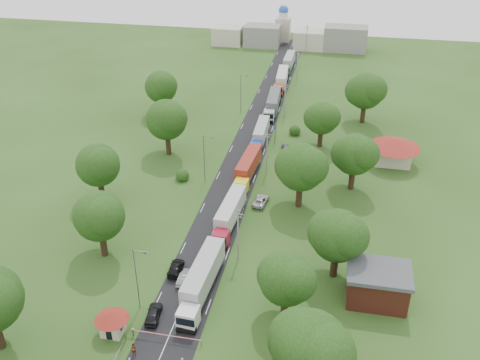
% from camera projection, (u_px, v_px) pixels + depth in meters
% --- Properties ---
extents(ground, '(260.00, 260.00, 0.00)m').
position_uv_depth(ground, '(214.00, 229.00, 88.92)').
color(ground, '#2A4617').
rests_on(ground, ground).
extents(road, '(8.00, 200.00, 0.04)m').
position_uv_depth(road, '(238.00, 172.00, 105.93)').
color(road, black).
rests_on(road, ground).
extents(boom_barrier, '(9.22, 0.35, 1.18)m').
position_uv_depth(boom_barrier, '(156.00, 334.00, 67.44)').
color(boom_barrier, slate).
rests_on(boom_barrier, ground).
extents(guard_booth, '(4.40, 4.40, 3.45)m').
position_uv_depth(guard_booth, '(112.00, 320.00, 67.80)').
color(guard_booth, beige).
rests_on(guard_booth, ground).
extents(info_sign, '(0.12, 3.10, 4.10)m').
position_uv_depth(info_sign, '(275.00, 130.00, 116.31)').
color(info_sign, slate).
rests_on(info_sign, ground).
extents(pole_1, '(1.60, 0.24, 9.00)m').
position_uv_depth(pole_1, '(238.00, 234.00, 79.69)').
color(pole_1, gray).
rests_on(pole_1, ground).
extents(pole_2, '(1.60, 0.24, 9.00)m').
position_uv_depth(pole_2, '(267.00, 152.00, 103.51)').
color(pole_2, gray).
rests_on(pole_2, ground).
extents(pole_3, '(1.60, 0.24, 9.00)m').
position_uv_depth(pole_3, '(285.00, 100.00, 127.34)').
color(pole_3, gray).
rests_on(pole_3, ground).
extents(pole_4, '(1.60, 0.24, 9.00)m').
position_uv_depth(pole_4, '(298.00, 64.00, 151.16)').
color(pole_4, gray).
rests_on(pole_4, ground).
extents(pole_5, '(1.60, 0.24, 9.00)m').
position_uv_depth(pole_5, '(307.00, 38.00, 174.98)').
color(pole_5, gray).
rests_on(pole_5, ground).
extents(lamp_0, '(2.03, 0.22, 10.00)m').
position_uv_depth(lamp_0, '(137.00, 276.00, 70.06)').
color(lamp_0, slate).
rests_on(lamp_0, ground).
extents(lamp_1, '(2.03, 0.22, 10.00)m').
position_uv_depth(lamp_1, '(205.00, 156.00, 99.84)').
color(lamp_1, slate).
rests_on(lamp_1, ground).
extents(lamp_2, '(2.03, 0.22, 10.00)m').
position_uv_depth(lamp_2, '(241.00, 92.00, 129.62)').
color(lamp_2, slate).
rests_on(lamp_2, ground).
extents(tree_1, '(9.60, 9.60, 12.05)m').
position_uv_depth(tree_1, '(310.00, 347.00, 56.55)').
color(tree_1, '#382616').
rests_on(tree_1, ground).
extents(tree_2, '(8.00, 8.00, 10.10)m').
position_uv_depth(tree_2, '(286.00, 279.00, 68.05)').
color(tree_2, '#382616').
rests_on(tree_2, ground).
extents(tree_3, '(8.80, 8.80, 11.07)m').
position_uv_depth(tree_3, '(337.00, 235.00, 75.23)').
color(tree_3, '#382616').
rests_on(tree_3, ground).
extents(tree_4, '(9.60, 9.60, 12.05)m').
position_uv_depth(tree_4, '(301.00, 167.00, 91.44)').
color(tree_4, '#382616').
rests_on(tree_4, ground).
extents(tree_5, '(8.80, 8.80, 11.07)m').
position_uv_depth(tree_5, '(355.00, 154.00, 97.01)').
color(tree_5, '#382616').
rests_on(tree_5, ground).
extents(tree_6, '(8.00, 8.00, 10.10)m').
position_uv_depth(tree_6, '(322.00, 118.00, 112.97)').
color(tree_6, '#382616').
rests_on(tree_6, ground).
extents(tree_7, '(9.60, 9.60, 12.05)m').
position_uv_depth(tree_7, '(366.00, 91.00, 123.59)').
color(tree_7, '#382616').
rests_on(tree_7, ground).
extents(tree_10, '(8.80, 8.80, 11.07)m').
position_uv_depth(tree_10, '(99.00, 215.00, 79.53)').
color(tree_10, '#382616').
rests_on(tree_10, ground).
extents(tree_11, '(8.80, 8.80, 11.07)m').
position_uv_depth(tree_11, '(98.00, 165.00, 93.49)').
color(tree_11, '#382616').
rests_on(tree_11, ground).
extents(tree_12, '(9.60, 9.60, 12.05)m').
position_uv_depth(tree_12, '(167.00, 119.00, 109.18)').
color(tree_12, '#382616').
rests_on(tree_12, ground).
extents(tree_13, '(8.80, 8.80, 11.07)m').
position_uv_depth(tree_13, '(161.00, 87.00, 127.86)').
color(tree_13, '#382616').
rests_on(tree_13, ground).
extents(house_brick, '(8.60, 6.60, 5.20)m').
position_uv_depth(house_brick, '(378.00, 285.00, 72.93)').
color(house_brick, maroon).
rests_on(house_brick, ground).
extents(house_cream, '(10.08, 10.08, 5.80)m').
position_uv_depth(house_cream, '(394.00, 147.00, 107.49)').
color(house_cream, beige).
rests_on(house_cream, ground).
extents(distant_town, '(52.00, 8.00, 8.00)m').
position_uv_depth(distant_town, '(293.00, 37.00, 180.66)').
color(distant_town, gray).
rests_on(distant_town, ground).
extents(church, '(5.00, 5.00, 12.30)m').
position_uv_depth(church, '(283.00, 25.00, 187.32)').
color(church, beige).
rests_on(church, ground).
extents(truck_0, '(3.35, 15.80, 4.37)m').
position_uv_depth(truck_0, '(201.00, 280.00, 74.32)').
color(truck_0, white).
rests_on(truck_0, ground).
extents(truck_1, '(3.19, 14.58, 4.03)m').
position_uv_depth(truck_1, '(229.00, 214.00, 89.04)').
color(truck_1, maroon).
rests_on(truck_1, ground).
extents(truck_2, '(3.26, 14.64, 4.04)m').
position_uv_depth(truck_2, '(248.00, 167.00, 103.20)').
color(truck_2, yellow).
rests_on(truck_2, ground).
extents(truck_3, '(2.58, 13.47, 3.73)m').
position_uv_depth(truck_3, '(261.00, 134.00, 117.10)').
color(truck_3, '#1A419C').
rests_on(truck_3, ground).
extents(truck_4, '(3.17, 15.08, 4.17)m').
position_uv_depth(truck_4, '(273.00, 103.00, 131.92)').
color(truck_4, '#B7B7B7').
rests_on(truck_4, ground).
extents(truck_5, '(3.28, 15.33, 4.23)m').
position_uv_depth(truck_5, '(282.00, 80.00, 147.13)').
color(truck_5, '#B7461C').
rests_on(truck_5, ground).
extents(truck_6, '(2.53, 14.14, 3.92)m').
position_uv_depth(truck_6, '(289.00, 62.00, 161.47)').
color(truck_6, '#25643A').
rests_on(truck_6, ground).
extents(car_lane_front, '(2.37, 4.67, 1.52)m').
position_uv_depth(car_lane_front, '(153.00, 314.00, 70.77)').
color(car_lane_front, black).
rests_on(car_lane_front, ground).
extents(car_lane_mid, '(1.65, 4.18, 1.35)m').
position_uv_depth(car_lane_mid, '(185.00, 278.00, 77.24)').
color(car_lane_mid, gray).
rests_on(car_lane_mid, ground).
extents(car_lane_rear, '(2.20, 4.77, 1.35)m').
position_uv_depth(car_lane_rear, '(176.00, 268.00, 79.17)').
color(car_lane_rear, black).
rests_on(car_lane_rear, ground).
extents(car_verge_near, '(2.71, 5.00, 1.33)m').
position_uv_depth(car_verge_near, '(261.00, 200.00, 95.54)').
color(car_verge_near, silver).
rests_on(car_verge_near, ground).
extents(car_verge_far, '(2.38, 4.29, 1.38)m').
position_uv_depth(car_verge_far, '(286.00, 148.00, 113.85)').
color(car_verge_far, slate).
rests_on(car_verge_far, ground).
extents(pedestrian_near, '(0.67, 0.44, 1.82)m').
position_uv_depth(pedestrian_near, '(134.00, 350.00, 65.18)').
color(pedestrian_near, gray).
rests_on(pedestrian_near, ground).
extents(pedestrian_booth, '(1.04, 1.03, 1.70)m').
position_uv_depth(pedestrian_booth, '(122.00, 321.00, 69.54)').
color(pedestrian_booth, gray).
rests_on(pedestrian_booth, ground).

